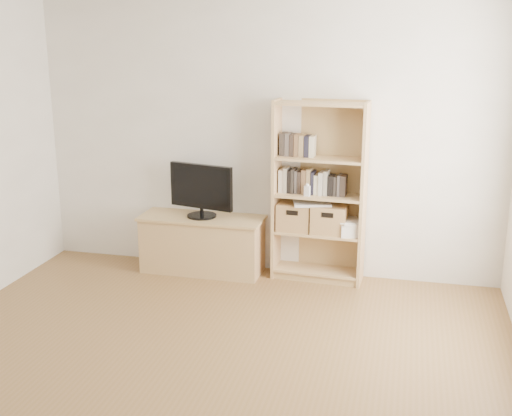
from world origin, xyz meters
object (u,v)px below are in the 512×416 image
(tv_stand, at_px, (203,245))
(basket_right, at_px, (329,219))
(television, at_px, (201,191))
(bookshelf, at_px, (319,193))
(laptop, at_px, (312,203))
(basket_left, at_px, (295,216))
(baby_monitor, at_px, (307,191))

(tv_stand, distance_m, basket_right, 1.29)
(tv_stand, xyz_separation_m, television, (0.00, 0.00, 0.55))
(tv_stand, relative_size, bookshelf, 0.69)
(television, distance_m, basket_right, 1.26)
(laptop, bearing_deg, bookshelf, -8.83)
(basket_left, relative_size, laptop, 0.92)
(tv_stand, distance_m, bookshelf, 1.28)
(basket_right, bearing_deg, tv_stand, -175.64)
(tv_stand, bearing_deg, basket_left, 5.22)
(bookshelf, xyz_separation_m, laptop, (-0.07, -0.01, -0.11))
(laptop, bearing_deg, baby_monitor, -127.17)
(basket_right, height_order, laptop, laptop)
(bookshelf, distance_m, television, 1.14)
(bookshelf, distance_m, laptop, 0.12)
(baby_monitor, xyz_separation_m, laptop, (0.03, 0.08, -0.14))
(basket_left, bearing_deg, television, -173.42)
(baby_monitor, relative_size, laptop, 0.29)
(television, height_order, baby_monitor, television)
(bookshelf, bearing_deg, television, -173.35)
(television, bearing_deg, basket_right, 15.66)
(television, distance_m, baby_monitor, 1.04)
(television, relative_size, basket_right, 2.06)
(baby_monitor, relative_size, basket_left, 0.31)
(basket_left, bearing_deg, bookshelf, -0.24)
(baby_monitor, bearing_deg, basket_left, 155.77)
(television, relative_size, laptop, 1.94)
(baby_monitor, bearing_deg, bookshelf, 54.93)
(tv_stand, xyz_separation_m, baby_monitor, (1.04, -0.02, 0.62))
(bookshelf, bearing_deg, laptop, -171.23)
(basket_left, height_order, basket_right, basket_right)
(television, relative_size, basket_left, 2.11)
(tv_stand, height_order, basket_left, basket_left)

